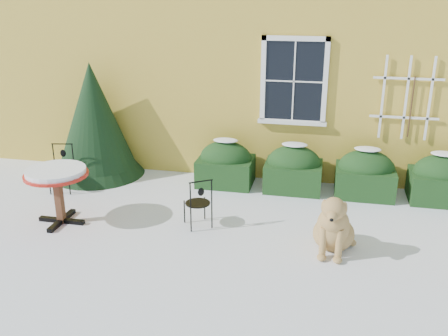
% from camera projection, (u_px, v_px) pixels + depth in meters
% --- Properties ---
extents(ground, '(80.00, 80.00, 0.00)m').
position_uv_depth(ground, '(210.00, 248.00, 7.32)').
color(ground, white).
rests_on(ground, ground).
extents(house, '(12.40, 8.40, 6.40)m').
position_uv_depth(house, '(273.00, 3.00, 12.65)').
color(house, yellow).
rests_on(house, ground).
extents(hedge_row, '(4.95, 0.80, 0.91)m').
position_uv_depth(hedge_row, '(329.00, 172.00, 9.20)').
color(hedge_row, black).
rests_on(hedge_row, ground).
extents(evergreen_shrub, '(1.87, 1.87, 2.27)m').
position_uv_depth(evergreen_shrub, '(95.00, 131.00, 9.94)').
color(evergreen_shrub, black).
rests_on(evergreen_shrub, ground).
extents(bistro_table, '(1.00, 1.00, 0.93)m').
position_uv_depth(bistro_table, '(57.00, 178.00, 7.86)').
color(bistro_table, black).
rests_on(bistro_table, ground).
extents(patio_chair_near, '(0.51, 0.51, 0.83)m').
position_uv_depth(patio_chair_near, '(198.00, 202.00, 7.85)').
color(patio_chair_near, black).
rests_on(patio_chair_near, ground).
extents(patio_chair_far, '(0.46, 0.45, 0.87)m').
position_uv_depth(patio_chair_far, '(62.00, 168.00, 9.28)').
color(patio_chair_far, black).
rests_on(patio_chair_far, ground).
extents(dog, '(0.67, 1.05, 0.96)m').
position_uv_depth(dog, '(333.00, 228.00, 7.10)').
color(dog, tan).
rests_on(dog, ground).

